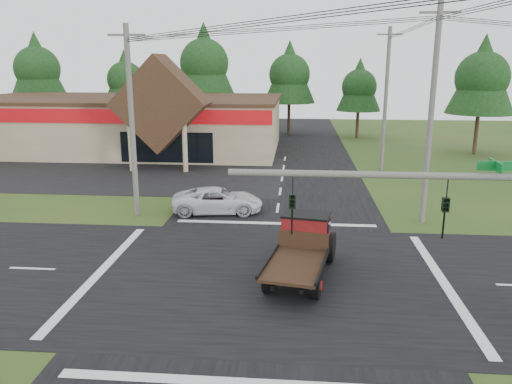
# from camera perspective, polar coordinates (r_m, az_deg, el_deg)

# --- Properties ---
(ground) EXTENTS (120.00, 120.00, 0.00)m
(ground) POSITION_cam_1_polar(r_m,az_deg,el_deg) (20.62, 1.35, -9.72)
(ground) COLOR #284819
(ground) RESTS_ON ground
(road_ns) EXTENTS (12.00, 120.00, 0.02)m
(road_ns) POSITION_cam_1_polar(r_m,az_deg,el_deg) (20.62, 1.35, -9.69)
(road_ns) COLOR black
(road_ns) RESTS_ON ground
(road_ew) EXTENTS (120.00, 12.00, 0.02)m
(road_ew) POSITION_cam_1_polar(r_m,az_deg,el_deg) (20.62, 1.35, -9.68)
(road_ew) COLOR black
(road_ew) RESTS_ON ground
(parking_apron) EXTENTS (28.00, 14.00, 0.02)m
(parking_apron) POSITION_cam_1_polar(r_m,az_deg,el_deg) (41.54, -16.65, 2.17)
(parking_apron) COLOR black
(parking_apron) RESTS_ON ground
(cvs_building) EXTENTS (30.40, 18.20, 9.19)m
(cvs_building) POSITION_cam_1_polar(r_m,az_deg,el_deg) (51.49, -14.43, 7.73)
(cvs_building) COLOR tan
(cvs_building) RESTS_ON ground
(traffic_signal_mast) EXTENTS (8.12, 0.24, 7.00)m
(traffic_signal_mast) POSITION_cam_1_polar(r_m,az_deg,el_deg) (12.88, 26.17, -5.31)
(traffic_signal_mast) COLOR #595651
(traffic_signal_mast) RESTS_ON ground
(utility_pole_nw) EXTENTS (2.00, 0.30, 10.50)m
(utility_pole_nw) POSITION_cam_1_polar(r_m,az_deg,el_deg) (28.44, -14.03, 7.89)
(utility_pole_nw) COLOR #595651
(utility_pole_nw) RESTS_ON ground
(utility_pole_ne) EXTENTS (2.00, 0.30, 11.50)m
(utility_pole_ne) POSITION_cam_1_polar(r_m,az_deg,el_deg) (27.77, 19.38, 8.39)
(utility_pole_ne) COLOR #595651
(utility_pole_ne) RESTS_ON ground
(utility_pole_n) EXTENTS (2.00, 0.30, 11.20)m
(utility_pole_n) POSITION_cam_1_polar(r_m,az_deg,el_deg) (41.44, 14.60, 10.30)
(utility_pole_n) COLOR #595651
(utility_pole_n) RESTS_ON ground
(tree_row_a) EXTENTS (6.72, 6.72, 12.12)m
(tree_row_a) POSITION_cam_1_polar(r_m,az_deg,el_deg) (66.49, -23.75, 12.98)
(tree_row_a) COLOR #332316
(tree_row_a) RESTS_ON ground
(tree_row_b) EXTENTS (5.60, 5.60, 10.10)m
(tree_row_b) POSITION_cam_1_polar(r_m,az_deg,el_deg) (64.35, -14.72, 12.50)
(tree_row_b) COLOR #332316
(tree_row_b) RESTS_ON ground
(tree_row_c) EXTENTS (7.28, 7.28, 13.13)m
(tree_row_c) POSITION_cam_1_polar(r_m,az_deg,el_deg) (60.79, -5.93, 14.69)
(tree_row_c) COLOR #332316
(tree_row_c) RESTS_ON ground
(tree_row_d) EXTENTS (6.16, 6.16, 11.11)m
(tree_row_d) POSITION_cam_1_polar(r_m,az_deg,el_deg) (60.79, 3.85, 13.47)
(tree_row_d) COLOR #332316
(tree_row_d) RESTS_ON ground
(tree_row_e) EXTENTS (5.04, 5.04, 9.09)m
(tree_row_e) POSITION_cam_1_polar(r_m,az_deg,el_deg) (59.23, 11.72, 11.88)
(tree_row_e) COLOR #332316
(tree_row_e) RESTS_ON ground
(tree_side_ne) EXTENTS (6.16, 6.16, 11.11)m
(tree_side_ne) POSITION_cam_1_polar(r_m,az_deg,el_deg) (51.63, 24.46, 12.06)
(tree_side_ne) COLOR #332316
(tree_side_ne) RESTS_ON ground
(antique_flatbed_truck) EXTENTS (3.22, 6.06, 2.41)m
(antique_flatbed_truck) POSITION_cam_1_polar(r_m,az_deg,el_deg) (20.23, 5.14, -6.57)
(antique_flatbed_truck) COLOR #5B0D0F
(antique_flatbed_truck) RESTS_ON ground
(white_pickup) EXTENTS (5.48, 3.08, 1.45)m
(white_pickup) POSITION_cam_1_polar(r_m,az_deg,el_deg) (29.09, -4.41, -0.95)
(white_pickup) COLOR silver
(white_pickup) RESTS_ON ground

